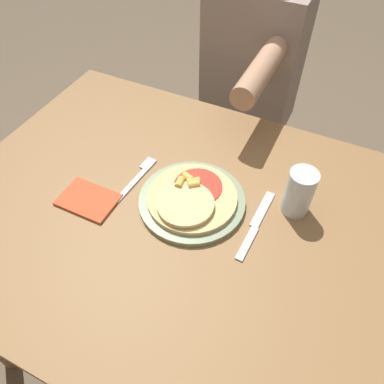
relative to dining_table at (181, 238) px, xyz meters
name	(u,v)px	position (x,y,z in m)	size (l,w,h in m)	color
ground_plane	(184,329)	(0.00, 0.00, -0.64)	(8.00, 8.00, 0.00)	brown
dining_table	(181,238)	(0.00, 0.00, 0.00)	(1.17, 0.88, 0.75)	olive
plate	(192,201)	(0.01, 0.04, 0.12)	(0.27, 0.27, 0.01)	gray
pizza	(191,197)	(0.01, 0.04, 0.13)	(0.22, 0.22, 0.04)	#DBBC7A
fork	(138,176)	(-0.15, 0.06, 0.11)	(0.03, 0.18, 0.00)	silver
knife	(255,225)	(0.18, 0.04, 0.11)	(0.03, 0.22, 0.00)	silver
drinking_glass	(299,192)	(0.25, 0.14, 0.17)	(0.07, 0.07, 0.12)	silver
napkin	(88,200)	(-0.22, -0.06, 0.11)	(0.14, 0.10, 0.01)	#C6512D
person_diner	(251,81)	(-0.06, 0.70, 0.06)	(0.32, 0.52, 1.20)	#2D2D38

